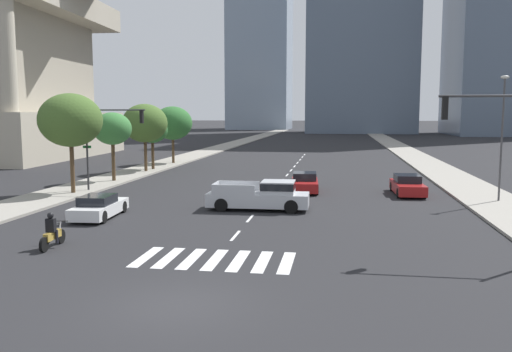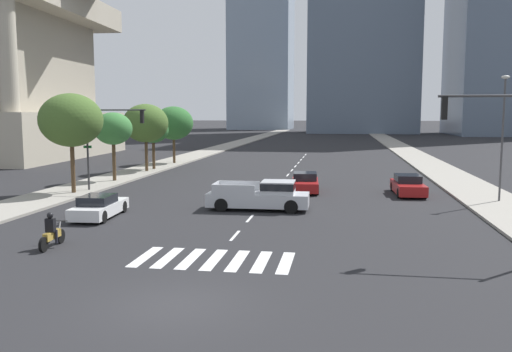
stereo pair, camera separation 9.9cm
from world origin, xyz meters
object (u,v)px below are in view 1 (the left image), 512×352
Objects in this scene: street_tree_fifth at (173,123)px; street_lamp_east at (502,129)px; street_tree_second at (112,129)px; pickup_truck at (263,196)px; street_tree_nearest at (70,120)px; sedan_red_0 at (407,186)px; street_tree_third at (145,123)px; sedan_red_1 at (305,183)px; sedan_white_2 at (99,207)px; street_tree_fourth at (152,130)px; motorcycle_lead at (52,234)px; traffic_signal_far at (108,132)px.

street_lamp_east is at bearing -37.72° from street_tree_fifth.
street_lamp_east reaches higher than street_tree_second.
street_tree_fifth is at bearing 116.81° from pickup_truck.
sedan_red_0 is at bearing 9.11° from street_tree_nearest.
pickup_truck is at bearing -161.91° from street_lamp_east.
street_lamp_east reaches higher than sedan_red_0.
street_tree_nearest is 1.07× the size of street_tree_third.
sedan_red_1 reaches higher than sedan_red_0.
sedan_white_2 is at bearing -75.95° from street_tree_third.
sedan_red_0 is at bearing 38.56° from pickup_truck.
pickup_truck reaches higher than sedan_white_2.
sedan_white_2 is 0.89× the size of street_tree_fourth.
sedan_red_0 is at bearing -46.65° from motorcycle_lead.
pickup_truck reaches higher than sedan_red_0.
sedan_red_1 is 0.74× the size of traffic_signal_far.
pickup_truck is 1.29× the size of sedan_white_2.
traffic_signal_far reaches higher than sedan_red_0.
street_tree_fifth is at bearing 142.28° from street_lamp_east.
street_tree_third is at bearing -116.96° from sedan_red_0.
street_tree_fourth is (-15.32, 11.80, 3.27)m from sedan_red_1.
street_tree_second is (0.00, 6.60, -0.76)m from street_tree_nearest.
pickup_truck is 1.07× the size of street_tree_second.
street_lamp_east is (12.04, -3.00, 3.91)m from sedan_red_1.
sedan_white_2 is 29.96m from street_tree_fifth.
sedan_red_0 is at bearing 152.08° from street_lamp_east.
street_tree_fifth is at bearing 90.00° from street_tree_fourth.
motorcycle_lead is 21.34m from street_tree_second.
street_tree_nearest reaches higher than motorcycle_lead.
street_tree_fifth reaches higher than sedan_white_2.
motorcycle_lead is 25.90m from street_lamp_east.
pickup_truck is at bearing -53.06° from sedan_red_0.
pickup_truck is 13.01m from traffic_signal_far.
sedan_white_2 is at bearing -60.11° from sedan_red_0.
street_tree_fifth is at bearing 90.00° from street_tree_nearest.
traffic_signal_far reaches higher than pickup_truck.
street_tree_nearest is 6.64m from street_tree_second.
sedan_white_2 is at bearing -53.98° from street_tree_nearest.
street_tree_third is (0.00, 13.74, -0.44)m from street_tree_nearest.
street_lamp_east reaches higher than pickup_truck.
sedan_red_0 is 20.73m from traffic_signal_far.
motorcycle_lead is 0.33× the size of street_tree_third.
sedan_red_1 is 16.40m from street_tree_nearest.
street_tree_fourth is (-1.97, 14.26, -0.33)m from traffic_signal_far.
street_tree_fifth is (-27.36, 21.16, -0.10)m from street_lamp_east.
sedan_red_1 is 14.99m from sedan_white_2.
sedan_white_2 is at bearing -79.84° from street_tree_fifth.
traffic_signal_far is at bearing -80.90° from street_tree_third.
sedan_red_0 is 0.76× the size of street_tree_third.
traffic_signal_far is 25.40m from street_lamp_east.
street_tree_second is (-22.28, 3.03, 3.63)m from sedan_red_0.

